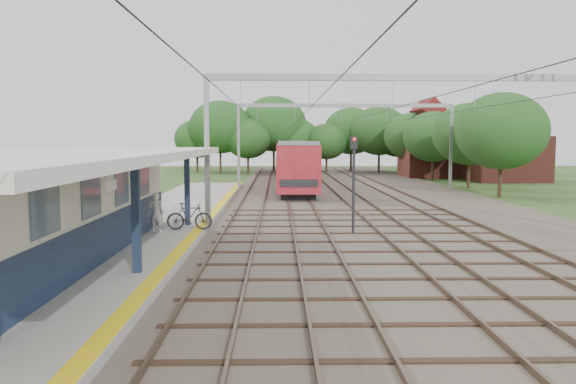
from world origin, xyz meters
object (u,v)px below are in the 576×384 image
object	(u,v)px
person	(156,213)
signal_post	(354,174)
bicycle	(189,216)
train	(292,160)

from	to	relation	value
person	signal_post	distance (m)	8.40
bicycle	person	bearing A→B (deg)	113.21
person	signal_post	world-z (taller)	signal_post
train	person	bearing A→B (deg)	-101.11
person	bicycle	distance (m)	1.41
person	train	xyz separation A→B (m)	(6.36, 32.39, 1.03)
bicycle	train	world-z (taller)	train
person	signal_post	xyz separation A→B (m)	(8.21, 0.97, 1.50)
bicycle	train	xyz separation A→B (m)	(5.10, 31.80, 1.27)
person	signal_post	bearing A→B (deg)	-168.90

